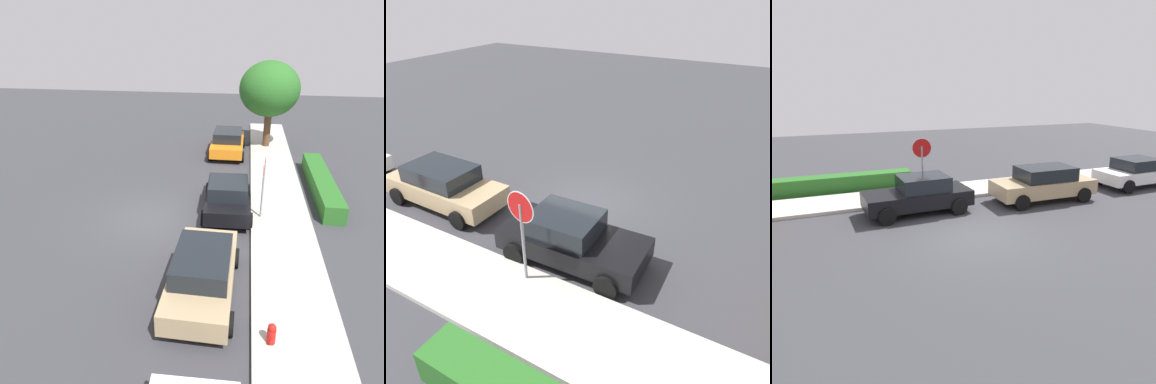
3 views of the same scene
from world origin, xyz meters
The scene contains 5 objects.
ground_plane centered at (0.00, 0.00, 0.00)m, with size 60.00×60.00×0.00m, color #38383D.
sidewalk_curb centered at (0.00, 5.16, 0.07)m, with size 32.00×2.39×0.14m, color beige.
stop_sign centered at (-0.50, 4.35, 1.90)m, with size 0.84×0.11×2.73m.
parked_car_black centered at (-1.06, 2.96, 0.73)m, with size 4.17×2.11×1.46m.
parked_car_tan centered at (4.36, 2.53, 0.77)m, with size 4.42×2.07×1.49m.
Camera 2 is at (-5.42, 10.19, 6.95)m, focal length 35.00 mm.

